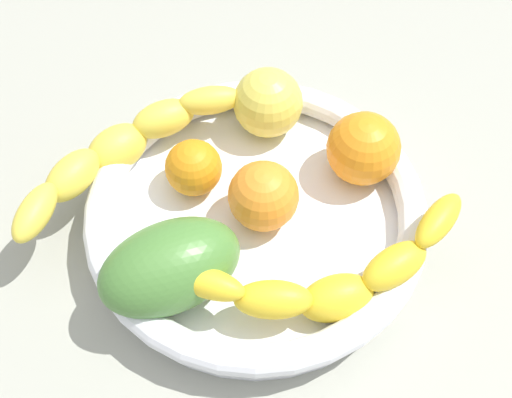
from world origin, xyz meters
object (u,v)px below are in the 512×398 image
at_px(fruit_bowl, 256,216).
at_px(banana_draped_left, 122,148).
at_px(orange_front, 262,192).
at_px(orange_mid_right, 363,149).
at_px(apple_yellow, 268,103).
at_px(orange_mid_left, 194,168).
at_px(mango_green, 170,267).
at_px(banana_draped_right, 333,279).

height_order(fruit_bowl, banana_draped_left, banana_draped_left).
height_order(banana_draped_left, orange_front, orange_front).
bearing_deg(orange_mid_right, fruit_bowl, -83.91).
height_order(orange_mid_right, apple_yellow, same).
relative_size(fruit_bowl, apple_yellow, 4.53).
bearing_deg(orange_mid_left, banana_draped_left, -128.26).
relative_size(fruit_bowl, mango_green, 2.55).
distance_m(apple_yellow, mango_green, 0.19).
relative_size(orange_mid_left, mango_green, 0.44).
bearing_deg(orange_mid_left, apple_yellow, 114.22).
xyz_separation_m(banana_draped_right, orange_mid_left, (-0.15, -0.07, -0.00)).
relative_size(orange_front, apple_yellow, 0.93).
bearing_deg(apple_yellow, banana_draped_right, -7.21).
distance_m(orange_mid_left, apple_yellow, 0.10).
relative_size(fruit_bowl, banana_draped_right, 1.16).
xyz_separation_m(fruit_bowl, banana_draped_right, (0.09, 0.03, 0.03)).
bearing_deg(orange_mid_right, orange_front, -85.74).
distance_m(banana_draped_right, mango_green, 0.13).
bearing_deg(fruit_bowl, banana_draped_right, 16.25).
distance_m(fruit_bowl, mango_green, 0.10).
height_order(banana_draped_left, banana_draped_right, banana_draped_right).
distance_m(fruit_bowl, banana_draped_right, 0.10).
bearing_deg(banana_draped_left, mango_green, 1.03).
xyz_separation_m(orange_front, orange_mid_right, (-0.01, 0.10, 0.00)).
relative_size(orange_mid_right, mango_green, 0.57).
bearing_deg(fruit_bowl, mango_green, -67.64).
bearing_deg(orange_front, banana_draped_left, -133.56).
xyz_separation_m(fruit_bowl, orange_front, (-0.00, 0.01, 0.03)).
height_order(banana_draped_right, apple_yellow, apple_yellow).
xyz_separation_m(orange_mid_right, mango_green, (0.05, -0.20, 0.00)).
bearing_deg(banana_draped_right, fruit_bowl, -163.75).
relative_size(banana_draped_left, mango_green, 2.06).
height_order(fruit_bowl, orange_front, orange_front).
bearing_deg(banana_draped_left, fruit_bowl, 43.17).
bearing_deg(banana_draped_right, orange_front, -168.15).
bearing_deg(mango_green, banana_draped_right, 63.76).
xyz_separation_m(banana_draped_left, apple_yellow, (0.00, 0.14, 0.00)).
bearing_deg(orange_mid_right, mango_green, -76.30).
height_order(banana_draped_right, mango_green, mango_green).
xyz_separation_m(banana_draped_left, orange_mid_right, (0.09, 0.20, 0.00)).
bearing_deg(orange_mid_right, banana_draped_left, -113.19).
distance_m(banana_draped_left, orange_front, 0.14).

